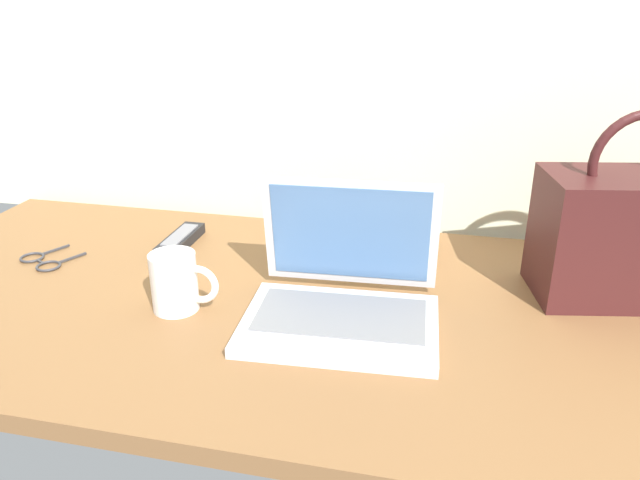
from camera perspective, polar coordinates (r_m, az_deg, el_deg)
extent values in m
cube|color=brown|center=(1.10, -2.55, -6.29)|extent=(1.60, 0.76, 0.03)
cube|color=silver|center=(1.00, 1.80, -7.82)|extent=(0.32, 0.24, 0.02)
cube|color=slate|center=(1.01, 1.93, -6.88)|extent=(0.28, 0.16, 0.00)
cube|color=silver|center=(1.07, 2.80, 0.63)|extent=(0.30, 0.06, 0.20)
cube|color=#4C72A5|center=(1.06, 2.76, 0.56)|extent=(0.27, 0.05, 0.17)
cylinder|color=white|center=(1.07, -13.25, -3.76)|extent=(0.08, 0.08, 0.10)
torus|color=white|center=(1.05, -11.04, -4.03)|extent=(0.07, 0.01, 0.07)
cylinder|color=brown|center=(1.05, -13.46, -1.58)|extent=(0.07, 0.07, 0.00)
cube|color=black|center=(1.34, -12.70, -0.03)|extent=(0.05, 0.16, 0.02)
cube|color=slate|center=(1.34, -12.75, 0.47)|extent=(0.03, 0.12, 0.00)
torus|color=#333338|center=(1.37, -24.93, -1.46)|extent=(0.06, 0.06, 0.01)
torus|color=#333338|center=(1.32, -23.66, -2.21)|extent=(0.06, 0.06, 0.01)
cube|color=#333338|center=(1.34, -24.31, -1.83)|extent=(0.02, 0.01, 0.00)
cube|color=#333338|center=(1.39, -23.08, -0.82)|extent=(0.03, 0.06, 0.00)
cube|color=#333338|center=(1.34, -21.77, -1.52)|extent=(0.03, 0.06, 0.00)
cube|color=#3F1919|center=(1.19, 26.47, 0.23)|extent=(0.33, 0.22, 0.22)
cube|color=#3F7F4C|center=(1.29, 4.85, -0.13)|extent=(0.20, 0.17, 0.03)
cube|color=#B23333|center=(1.28, 4.89, 1.02)|extent=(0.22, 0.18, 0.02)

